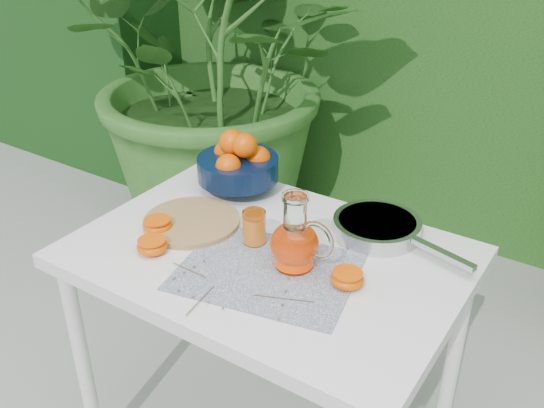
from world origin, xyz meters
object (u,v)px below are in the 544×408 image
Objects in this scene: cutting_board at (192,222)px; fruit_bowl at (238,163)px; juice_pitcher at (295,242)px; saute_pan at (378,227)px; white_table at (268,276)px.

fruit_bowl is at bearing 93.70° from cutting_board.
juice_pitcher reaches higher than saute_pan.
cutting_board is at bearing -86.30° from fruit_bowl.
saute_pan is (0.47, -0.01, -0.07)m from fruit_bowl.
white_table is at bearing 1.24° from cutting_board.
white_table is at bearing -131.37° from saute_pan.
white_table is 2.28× the size of saute_pan.
cutting_board is (-0.25, -0.01, 0.09)m from white_table.
juice_pitcher reaches higher than fruit_bowl.
white_table is 0.40m from fruit_bowl.
fruit_bowl reaches higher than white_table.
juice_pitcher is at bearing -3.16° from cutting_board.
fruit_bowl is 0.45m from juice_pitcher.
juice_pitcher is 0.28m from saute_pan.
saute_pan is at bearing -1.28° from fruit_bowl.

